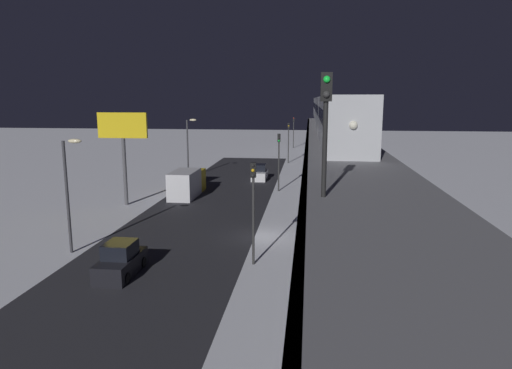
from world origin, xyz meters
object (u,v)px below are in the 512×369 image
(subway_train, at_px, (327,110))
(traffic_light_far, at_px, (288,137))
(traffic_light_near, at_px, (253,199))
(sedan_white, at_px, (260,173))
(box_truck, at_px, (187,183))
(commercial_billboard, at_px, (123,135))
(rail_signal, at_px, (326,113))
(traffic_light_mid, at_px, (279,154))
(sedan_black, at_px, (121,262))
(traffic_light_distant, at_px, (294,128))

(subway_train, distance_m, traffic_light_far, 14.13)
(subway_train, xyz_separation_m, traffic_light_near, (5.52, 34.01, -4.54))
(subway_train, relative_size, sedan_white, 18.37)
(box_truck, bearing_deg, commercial_billboard, 45.46)
(subway_train, relative_size, rail_signal, 18.52)
(sedan_white, bearing_deg, box_truck, -121.80)
(subway_train, bearing_deg, sedan_white, 24.35)
(subway_train, relative_size, traffic_light_far, 11.57)
(traffic_light_mid, bearing_deg, rail_signal, 96.19)
(traffic_light_near, height_order, traffic_light_far, same)
(traffic_light_mid, distance_m, commercial_billboard, 16.77)
(rail_signal, relative_size, traffic_light_far, 0.62)
(sedan_black, xyz_separation_m, traffic_light_distant, (-7.50, -71.85, 3.41))
(traffic_light_near, height_order, traffic_light_distant, same)
(box_truck, relative_size, commercial_billboard, 0.83)
(subway_train, distance_m, sedan_white, 12.18)
(traffic_light_distant, bearing_deg, traffic_light_far, 90.00)
(traffic_light_far, xyz_separation_m, traffic_light_distant, (0.00, -23.10, 0.00))
(rail_signal, bearing_deg, traffic_light_near, -72.29)
(sedan_black, bearing_deg, subway_train, -109.60)
(sedan_white, relative_size, traffic_light_near, 0.63)
(traffic_light_distant, relative_size, commercial_billboard, 0.72)
(sedan_white, relative_size, traffic_light_distant, 0.63)
(sedan_white, height_order, traffic_light_distant, traffic_light_distant)
(traffic_light_far, distance_m, traffic_light_distant, 23.10)
(traffic_light_mid, bearing_deg, subway_train, -116.83)
(subway_train, xyz_separation_m, traffic_light_far, (5.52, -12.19, -4.54))
(box_truck, distance_m, traffic_light_far, 28.43)
(sedan_white, bearing_deg, rail_signal, -80.96)
(traffic_light_mid, bearing_deg, sedan_white, -67.77)
(sedan_white, distance_m, box_truck, 12.54)
(traffic_light_distant, xyz_separation_m, commercial_billboard, (14.27, 54.60, 2.63))
(subway_train, distance_m, traffic_light_near, 34.75)
(sedan_black, height_order, box_truck, box_truck)
(traffic_light_distant, bearing_deg, commercial_billboard, 75.35)
(rail_signal, height_order, sedan_black, rail_signal)
(sedan_black, distance_m, traffic_light_near, 8.63)
(sedan_black, height_order, traffic_light_far, traffic_light_far)
(subway_train, height_order, box_truck, subway_train)
(traffic_light_mid, bearing_deg, sedan_black, 73.70)
(rail_signal, distance_m, commercial_billboard, 32.28)
(traffic_light_near, relative_size, commercial_billboard, 0.72)
(box_truck, xyz_separation_m, commercial_billboard, (4.77, 4.85, 5.48))
(commercial_billboard, bearing_deg, sedan_white, -126.28)
(rail_signal, xyz_separation_m, sedan_black, (11.30, -9.34, -8.90))
(traffic_light_far, relative_size, traffic_light_distant, 1.00)
(sedan_white, xyz_separation_m, traffic_light_mid, (-2.90, 7.10, 3.40))
(traffic_light_mid, bearing_deg, traffic_light_far, -90.00)
(sedan_black, bearing_deg, traffic_light_near, -161.21)
(box_truck, distance_m, commercial_billboard, 8.74)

